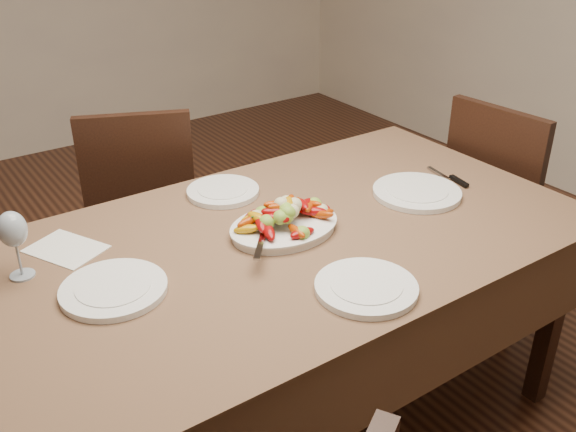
# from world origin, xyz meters

# --- Properties ---
(floor) EXTENTS (6.00, 6.00, 0.00)m
(floor) POSITION_xyz_m (0.00, 0.00, 0.00)
(floor) COLOR #3A1D11
(floor) RESTS_ON ground
(dining_table) EXTENTS (1.84, 1.05, 0.76)m
(dining_table) POSITION_xyz_m (0.02, -0.07, 0.38)
(dining_table) COLOR brown
(dining_table) RESTS_ON ground
(chair_far) EXTENTS (0.55, 0.55, 0.95)m
(chair_far) POSITION_xyz_m (-0.06, 0.88, 0.47)
(chair_far) COLOR black
(chair_far) RESTS_ON ground
(chair_right) EXTENTS (0.45, 0.45, 0.95)m
(chair_right) POSITION_xyz_m (1.21, -0.01, 0.47)
(chair_right) COLOR black
(chair_right) RESTS_ON ground
(serving_platter) EXTENTS (0.33, 0.25, 0.02)m
(serving_platter) POSITION_xyz_m (0.02, -0.05, 0.77)
(serving_platter) COLOR white
(serving_platter) RESTS_ON dining_table
(roasted_vegetables) EXTENTS (0.27, 0.19, 0.09)m
(roasted_vegetables) POSITION_xyz_m (0.02, -0.05, 0.83)
(roasted_vegetables) COLOR #7E0606
(roasted_vegetables) RESTS_ON serving_platter
(serving_spoon) EXTENTS (0.25, 0.22, 0.03)m
(serving_spoon) POSITION_xyz_m (-0.05, -0.09, 0.81)
(serving_spoon) COLOR #9EA0A8
(serving_spoon) RESTS_ON serving_platter
(plate_left) EXTENTS (0.27, 0.27, 0.02)m
(plate_left) POSITION_xyz_m (-0.53, -0.06, 0.77)
(plate_left) COLOR white
(plate_left) RESTS_ON dining_table
(plate_right) EXTENTS (0.30, 0.30, 0.02)m
(plate_right) POSITION_xyz_m (0.53, -0.10, 0.77)
(plate_right) COLOR white
(plate_right) RESTS_ON dining_table
(plate_far) EXTENTS (0.24, 0.24, 0.02)m
(plate_far) POSITION_xyz_m (-0.00, 0.28, 0.77)
(plate_far) COLOR white
(plate_far) RESTS_ON dining_table
(plate_near) EXTENTS (0.27, 0.27, 0.02)m
(plate_near) POSITION_xyz_m (0.01, -0.43, 0.77)
(plate_near) COLOR white
(plate_near) RESTS_ON dining_table
(wine_glass) EXTENTS (0.08, 0.08, 0.20)m
(wine_glass) POSITION_xyz_m (-0.70, 0.15, 0.86)
(wine_glass) COLOR #8C99A5
(wine_glass) RESTS_ON dining_table
(menu_card) EXTENTS (0.23, 0.25, 0.00)m
(menu_card) POSITION_xyz_m (-0.56, 0.22, 0.76)
(menu_card) COLOR silver
(menu_card) RESTS_ON dining_table
(table_knife) EXTENTS (0.05, 0.20, 0.01)m
(table_knife) POSITION_xyz_m (0.71, -0.07, 0.76)
(table_knife) COLOR #9EA0A8
(table_knife) RESTS_ON dining_table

